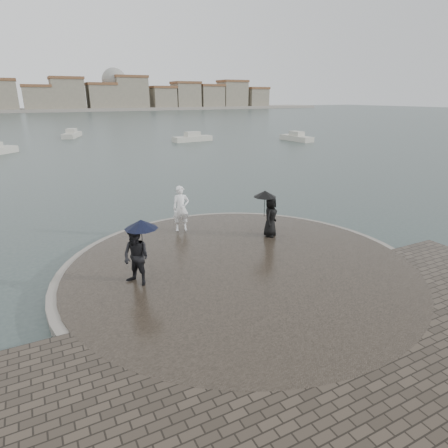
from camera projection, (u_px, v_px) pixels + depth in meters
ground at (305, 325)px, 10.22m from camera, size 400.00×400.00×0.00m
kerb_ring at (241, 269)px, 13.11m from camera, size 12.50×12.50×0.32m
quay_tip at (241, 269)px, 13.10m from camera, size 11.90×11.90×0.36m
statue at (181, 209)px, 16.04m from camera, size 0.80×0.62×1.97m
visitor_left at (137, 250)px, 11.38m from camera, size 1.30×1.17×2.04m
visitor_right at (269, 211)px, 15.36m from camera, size 1.21×1.03×1.95m
far_skyline at (19, 97)px, 140.61m from camera, size 260.00×20.00×37.00m
boats at (146, 140)px, 49.64m from camera, size 40.11×24.70×1.50m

